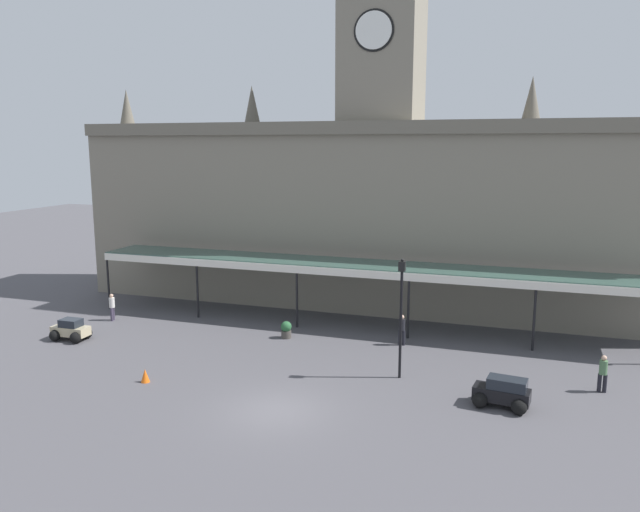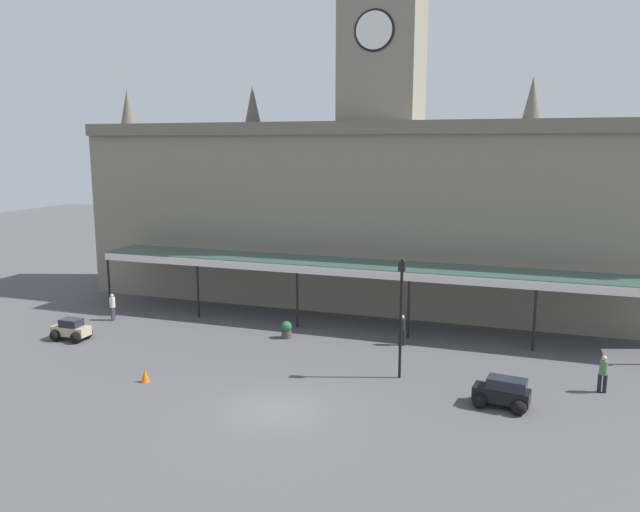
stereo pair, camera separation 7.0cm
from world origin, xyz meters
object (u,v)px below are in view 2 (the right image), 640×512
at_px(traffic_cone, 145,375).
at_px(pedestrian_beside_cars, 402,329).
at_px(pedestrian_crossing_forecourt, 113,306).
at_px(car_beige_sedan, 71,331).
at_px(victorian_lamppost, 401,306).
at_px(car_black_estate, 502,394).
at_px(pedestrian_near_entrance, 603,372).
at_px(planter_forecourt_centre, 286,329).

bearing_deg(traffic_cone, pedestrian_beside_cars, 41.65).
bearing_deg(pedestrian_crossing_forecourt, car_beige_sedan, -86.49).
distance_m(pedestrian_beside_cars, victorian_lamppost, 5.39).
bearing_deg(victorian_lamppost, pedestrian_beside_cars, 100.01).
relative_size(car_black_estate, pedestrian_near_entrance, 1.40).
xyz_separation_m(car_black_estate, planter_forecourt_centre, (-11.82, 5.74, -0.07)).
distance_m(car_black_estate, pedestrian_near_entrance, 5.06).
bearing_deg(pedestrian_near_entrance, traffic_cone, -164.67).
height_order(car_black_estate, pedestrian_near_entrance, pedestrian_near_entrance).
xyz_separation_m(pedestrian_crossing_forecourt, planter_forecourt_centre, (11.41, 0.15, -0.42)).
bearing_deg(victorian_lamppost, car_black_estate, -22.00).
distance_m(car_black_estate, traffic_cone, 15.68).
bearing_deg(pedestrian_near_entrance, pedestrian_crossing_forecourt, 174.59).
distance_m(car_beige_sedan, victorian_lamppost, 18.57).
distance_m(car_beige_sedan, pedestrian_near_entrance, 27.08).
relative_size(car_beige_sedan, pedestrian_beside_cars, 1.24).
xyz_separation_m(car_beige_sedan, pedestrian_near_entrance, (27.04, 1.37, 0.41)).
height_order(car_beige_sedan, car_black_estate, car_black_estate).
height_order(pedestrian_beside_cars, victorian_lamppost, victorian_lamppost).
bearing_deg(car_black_estate, victorian_lamppost, 158.00).
bearing_deg(pedestrian_near_entrance, car_black_estate, -143.37).
distance_m(car_beige_sedan, pedestrian_crossing_forecourt, 3.98).
distance_m(car_beige_sedan, traffic_cone, 8.48).
distance_m(pedestrian_near_entrance, victorian_lamppost, 9.13).
distance_m(pedestrian_beside_cars, pedestrian_crossing_forecourt, 17.78).
xyz_separation_m(car_beige_sedan, traffic_cone, (7.49, -3.99, -0.19)).
height_order(car_beige_sedan, pedestrian_crossing_forecourt, pedestrian_crossing_forecourt).
distance_m(car_black_estate, victorian_lamppost, 5.78).
relative_size(car_beige_sedan, traffic_cone, 3.34).
height_order(pedestrian_crossing_forecourt, victorian_lamppost, victorian_lamppost).
height_order(car_black_estate, pedestrian_beside_cars, pedestrian_beside_cars).
bearing_deg(pedestrian_beside_cars, car_black_estate, -50.20).
bearing_deg(planter_forecourt_centre, pedestrian_near_entrance, -9.75).
height_order(victorian_lamppost, planter_forecourt_centre, victorian_lamppost).
bearing_deg(planter_forecourt_centre, victorian_lamppost, -28.30).
xyz_separation_m(victorian_lamppost, traffic_cone, (-10.85, -4.23, -3.13)).
distance_m(pedestrian_crossing_forecourt, traffic_cone, 11.10).
bearing_deg(pedestrian_crossing_forecourt, car_black_estate, -13.54).
height_order(pedestrian_crossing_forecourt, planter_forecourt_centre, pedestrian_crossing_forecourt).
xyz_separation_m(pedestrian_near_entrance, traffic_cone, (-19.55, -5.36, -0.60)).
height_order(victorian_lamppost, traffic_cone, victorian_lamppost).
xyz_separation_m(pedestrian_beside_cars, traffic_cone, (-10.03, -8.92, -0.60)).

